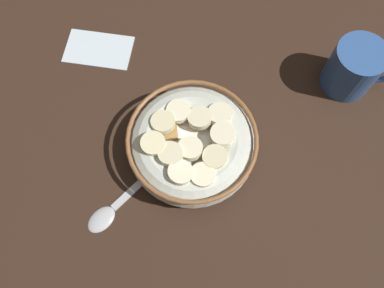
{
  "coord_description": "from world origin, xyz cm",
  "views": [
    {
      "loc": [
        2.9,
        -17.71,
        50.46
      ],
      "look_at": [
        0.0,
        0.0,
        3.0
      ],
      "focal_mm": 35.92,
      "sensor_mm": 36.0,
      "label": 1
    }
  ],
  "objects": [
    {
      "name": "coffee_mug",
      "position": [
        20.74,
        14.65,
        3.76
      ],
      "size": [
        9.64,
        7.13,
        7.53
      ],
      "color": "#335999",
      "rests_on": "ground_plane"
    },
    {
      "name": "folded_napkin",
      "position": [
        -17.01,
        14.25,
        0.15
      ],
      "size": [
        10.27,
        6.22,
        0.3
      ],
      "primitive_type": "cube",
      "rotation": [
        0.0,
        0.0,
        0.01
      ],
      "color": "silver",
      "rests_on": "ground_plane"
    },
    {
      "name": "spoon",
      "position": [
        -9.13,
        -9.74,
        0.34
      ],
      "size": [
        9.32,
        12.03,
        0.8
      ],
      "color": "#B7B7BC",
      "rests_on": "ground_plane"
    },
    {
      "name": "ground_plane",
      "position": [
        0.0,
        0.0,
        -1.0
      ],
      "size": [
        127.78,
        127.78,
        2.0
      ],
      "primitive_type": "cube",
      "color": "#332116"
    },
    {
      "name": "cereal_bowl",
      "position": [
        -0.02,
        -0.02,
        2.96
      ],
      "size": [
        17.1,
        17.1,
        6.22
      ],
      "color": "beige",
      "rests_on": "ground_plane"
    }
  ]
}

